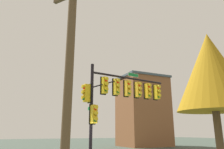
{
  "coord_description": "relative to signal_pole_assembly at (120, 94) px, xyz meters",
  "views": [
    {
      "loc": [
        -4.48,
        -12.89,
        1.91
      ],
      "look_at": [
        1.35,
        -0.12,
        5.65
      ],
      "focal_mm": 34.96,
      "sensor_mm": 36.0,
      "label": 1
    }
  ],
  "objects": [
    {
      "name": "signal_pole_assembly",
      "position": [
        0.0,
        0.0,
        0.0
      ],
      "size": [
        6.75,
        1.73,
        6.23
      ],
      "color": "black",
      "rests_on": "ground_plane"
    },
    {
      "name": "utility_pole",
      "position": [
        -5.06,
        -6.49,
        -0.7
      ],
      "size": [
        1.1,
        1.56,
        7.2
      ],
      "color": "brown",
      "rests_on": "ground_plane"
    },
    {
      "name": "brick_building",
      "position": [
        10.93,
        14.29,
        0.57
      ],
      "size": [
        6.64,
        5.92,
        9.99
      ],
      "color": "brown",
      "rests_on": "ground_plane"
    },
    {
      "name": "tree_near",
      "position": [
        0.95,
        -6.77,
        -0.01
      ],
      "size": [
        3.08,
        3.08,
        6.16
      ],
      "color": "brown",
      "rests_on": "ground_plane"
    }
  ]
}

